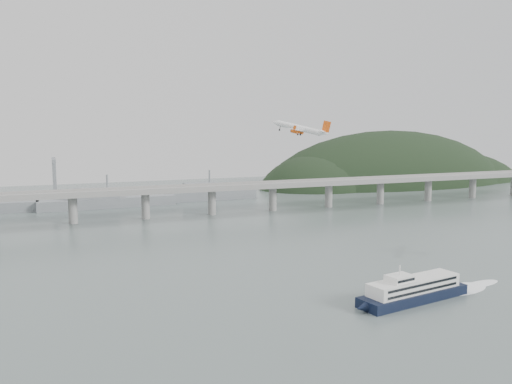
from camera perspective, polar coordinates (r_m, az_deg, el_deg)
name	(u,v)px	position (r m, az deg, el deg)	size (l,w,h in m)	color
ground	(305,297)	(223.72, 5.16, -10.92)	(900.00, 900.00, 0.00)	#556261
bridge	(184,193)	(404.63, -7.55, -0.09)	(800.00, 22.00, 23.90)	gray
headland	(399,199)	(651.59, 14.82, -0.69)	(365.00, 155.00, 156.00)	black
ferry	(413,290)	(225.84, 16.24, -9.89)	(82.13, 25.18, 15.58)	black
airliner	(300,129)	(296.96, 4.69, 6.68)	(27.30, 26.84, 9.75)	white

